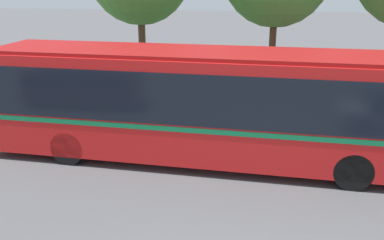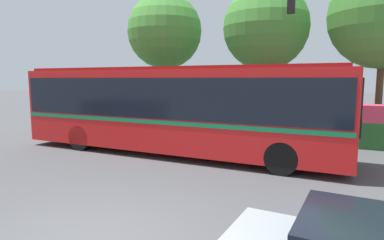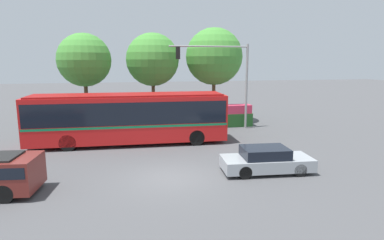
{
  "view_description": "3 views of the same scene",
  "coord_description": "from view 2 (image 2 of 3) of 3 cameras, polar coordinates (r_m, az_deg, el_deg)",
  "views": [
    {
      "loc": [
        0.05,
        -4.7,
        5.13
      ],
      "look_at": [
        -1.7,
        6.04,
        1.47
      ],
      "focal_mm": 39.2,
      "sensor_mm": 36.0,
      "label": 1
    },
    {
      "loc": [
        3.82,
        -4.15,
        2.84
      ],
      "look_at": [
        -0.62,
        6.2,
        1.4
      ],
      "focal_mm": 30.53,
      "sensor_mm": 36.0,
      "label": 2
    },
    {
      "loc": [
        -1.97,
        -14.12,
        5.32
      ],
      "look_at": [
        1.91,
        3.97,
        1.95
      ],
      "focal_mm": 30.31,
      "sensor_mm": 36.0,
      "label": 3
    }
  ],
  "objects": [
    {
      "name": "city_bus",
      "position": [
        12.3,
        -3.2,
        2.64
      ],
      "size": [
        12.59,
        3.09,
        3.25
      ],
      "rotation": [
        0.0,
        0.0,
        -0.04
      ],
      "color": "red",
      "rests_on": "ground"
    },
    {
      "name": "flowering_hedge",
      "position": [
        15.23,
        24.48,
        -0.82
      ],
      "size": [
        8.4,
        1.09,
        1.77
      ],
      "color": "#286028",
      "rests_on": "ground"
    },
    {
      "name": "street_tree_left",
      "position": [
        18.49,
        -4.78,
        15.13
      ],
      "size": [
        4.04,
        4.04,
        7.41
      ],
      "color": "brown",
      "rests_on": "ground"
    },
    {
      "name": "street_tree_centre",
      "position": [
        17.71,
        12.76,
        15.47
      ],
      "size": [
        4.34,
        4.34,
        7.61
      ],
      "color": "brown",
      "rests_on": "ground"
    }
  ]
}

